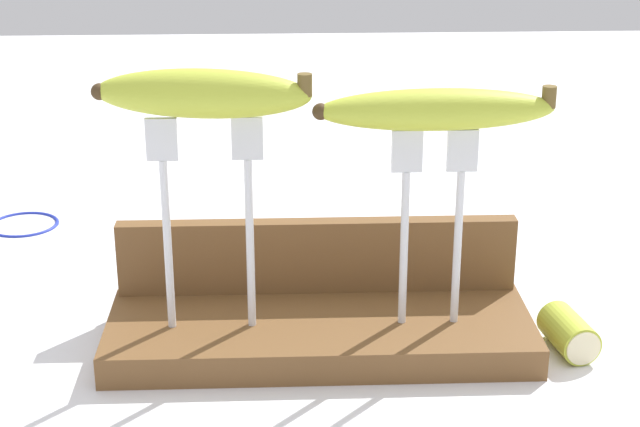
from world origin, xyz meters
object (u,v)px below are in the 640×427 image
fork_stand_right (432,210)px  banana_chunk_far (569,333)px  fork_stand_left (207,205)px  wire_coil (24,223)px  banana_raised_left (203,93)px  banana_raised_right (436,109)px

fork_stand_right → banana_chunk_far: 0.17m
fork_stand_left → wire_coil: bearing=126.6°
fork_stand_left → fork_stand_right: 0.19m
fork_stand_right → banana_raised_left: bearing=180.0°
fork_stand_right → banana_raised_right: banana_raised_right is taller
fork_stand_left → fork_stand_right: fork_stand_left is taller
fork_stand_right → banana_chunk_far: size_ratio=2.68×
fork_stand_right → banana_raised_right: (-0.00, -0.00, 0.09)m
wire_coil → banana_chunk_far: bearing=-30.8°
fork_stand_left → banana_chunk_far: (0.32, -0.01, -0.12)m
banana_raised_left → banana_raised_right: banana_raised_left is taller
banana_raised_left → banana_raised_right: (0.19, -0.00, -0.02)m
banana_chunk_far → wire_coil: size_ratio=0.80×
fork_stand_left → wire_coil: (-0.24, 0.32, -0.14)m
banana_raised_right → wire_coil: 0.58m
fork_stand_right → banana_raised_left: 0.22m
fork_stand_right → wire_coil: bearing=143.1°
fork_stand_left → banana_raised_left: (-0.00, 0.00, 0.10)m
banana_raised_right → banana_chunk_far: size_ratio=3.08×
banana_raised_left → wire_coil: 0.47m
fork_stand_left → banana_raised_right: 0.21m
banana_raised_left → banana_chunk_far: (0.32, -0.01, -0.22)m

